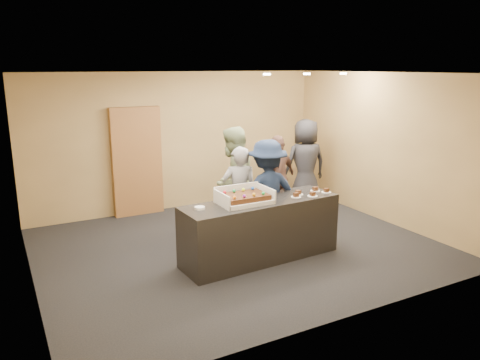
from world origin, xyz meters
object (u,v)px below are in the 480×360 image
Objects in this scene: person_server_grey at (239,195)px; person_dark_suit at (305,164)px; cake_box at (244,199)px; person_sage_man at (233,182)px; sheet_cake at (244,196)px; storage_cabinet at (137,162)px; person_navy_man at (267,193)px; plate_stack at (200,208)px; serving_counter at (260,230)px; person_brown_extra at (278,177)px.

person_dark_suit is (2.03, 1.02, 0.11)m from person_server_grey.
person_sage_man is (0.38, 1.08, -0.03)m from cake_box.
person_server_grey is at bearing 66.87° from sheet_cake.
person_sage_man is (1.08, -1.87, -0.11)m from storage_cabinet.
storage_cabinet is at bearing -56.79° from person_navy_man.
person_dark_suit is at bearing 30.17° from plate_stack.
serving_counter is 1.53× the size of person_brown_extra.
storage_cabinet is 3.28m from person_dark_suit.
person_dark_suit is at bearing 37.53° from serving_counter.
person_navy_man is (1.35, -2.53, -0.18)m from storage_cabinet.
person_server_grey is at bearing 35.24° from person_dark_suit.
person_dark_suit is (1.70, 1.35, 0.05)m from person_navy_man.
person_sage_man reaches higher than person_server_grey.
plate_stack is 0.08× the size of person_dark_suit.
plate_stack is 3.51m from person_dark_suit.
person_navy_man is (0.65, 0.45, -0.15)m from sheet_cake.
person_brown_extra is at bearing -32.35° from storage_cabinet.
person_navy_man reaches higher than person_server_grey.
person_dark_suit is at bearing 176.35° from person_brown_extra.
person_brown_extra is (1.56, 1.55, -0.21)m from sheet_cake.
cake_box is 0.41× the size of person_dark_suit.
person_sage_man is 1.02× the size of person_dark_suit.
storage_cabinet is 2.16m from person_sage_man.
sheet_cake is 2.97m from person_dark_suit.
storage_cabinet is 1.12× the size of person_sage_man.
person_dark_suit reaches higher than person_server_grey.
person_sage_man is 1.08× the size of person_navy_man.
plate_stack is 2.71m from person_brown_extra.
storage_cabinet is 1.21× the size of person_navy_man.
sheet_cake is (0.70, -2.98, -0.04)m from storage_cabinet.
person_brown_extra is 0.87× the size of person_dark_suit.
sheet_cake is 0.37× the size of person_navy_man.
person_navy_man is (0.32, -0.32, 0.06)m from person_server_grey.
person_brown_extra is (0.91, 1.10, -0.07)m from person_navy_man.
plate_stack is 1.51m from person_sage_man.
cake_box is at bearing -76.71° from storage_cabinet.
plate_stack is 0.08× the size of person_sage_man.
person_server_grey reaches higher than cake_box.
storage_cabinet is at bearing 103.29° from cake_box.
sheet_cake is 0.69m from plate_stack.
cake_box reaches higher than sheet_cake.
storage_cabinet is at bearing 104.81° from serving_counter.
person_navy_man is at bearing 46.35° from serving_counter.
person_dark_suit is (3.04, 1.77, -0.02)m from plate_stack.
person_server_grey is (1.03, -2.21, -0.24)m from storage_cabinet.
sheet_cake reaches higher than plate_stack.
storage_cabinet is 3.06m from sheet_cake.
person_dark_suit is (2.09, 1.80, 0.45)m from serving_counter.
sheet_cake is at bearing 39.65° from person_navy_man.
cake_box is 0.06m from sheet_cake.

